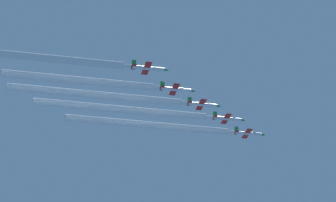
{
  "coord_description": "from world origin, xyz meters",
  "views": [
    {
      "loc": [
        268.3,
        -66.33,
        2.27
      ],
      "look_at": [
        -0.09,
        -10.24,
        138.43
      ],
      "focal_mm": 112.38,
      "sensor_mm": 36.0,
      "label": 1
    }
  ],
  "objects_px": {
    "jet_third_echelon": "(204,105)",
    "jet_fifth_echelon": "(149,68)",
    "jet_lead": "(249,133)",
    "jet_fourth_echelon": "(177,89)",
    "jet_second_echelon": "(228,119)"
  },
  "relations": [
    {
      "from": "jet_lead",
      "to": "jet_fifth_echelon",
      "type": "distance_m",
      "value": 64.23
    },
    {
      "from": "jet_second_echelon",
      "to": "jet_third_echelon",
      "type": "height_order",
      "value": "jet_second_echelon"
    },
    {
      "from": "jet_lead",
      "to": "jet_fourth_echelon",
      "type": "height_order",
      "value": "jet_lead"
    },
    {
      "from": "jet_third_echelon",
      "to": "jet_fifth_echelon",
      "type": "bearing_deg",
      "value": -40.22
    },
    {
      "from": "jet_third_echelon",
      "to": "jet_fifth_echelon",
      "type": "xyz_separation_m",
      "value": [
        24.85,
        -21.02,
        -3.23
      ]
    },
    {
      "from": "jet_fifth_echelon",
      "to": "jet_fourth_echelon",
      "type": "bearing_deg",
      "value": 141.08
    },
    {
      "from": "jet_second_echelon",
      "to": "jet_fourth_echelon",
      "type": "xyz_separation_m",
      "value": [
        23.24,
        -21.18,
        -3.73
      ]
    },
    {
      "from": "jet_lead",
      "to": "jet_fourth_echelon",
      "type": "distance_m",
      "value": 47.66
    },
    {
      "from": "jet_third_echelon",
      "to": "jet_fifth_echelon",
      "type": "distance_m",
      "value": 32.71
    },
    {
      "from": "jet_third_echelon",
      "to": "jet_fourth_echelon",
      "type": "relative_size",
      "value": 1.0
    },
    {
      "from": "jet_second_echelon",
      "to": "jet_fifth_echelon",
      "type": "relative_size",
      "value": 1.0
    },
    {
      "from": "jet_lead",
      "to": "jet_second_echelon",
      "type": "relative_size",
      "value": 1.0
    },
    {
      "from": "jet_second_echelon",
      "to": "jet_fifth_echelon",
      "type": "xyz_separation_m",
      "value": [
        36.12,
        -31.57,
        -4.88
      ]
    },
    {
      "from": "jet_lead",
      "to": "jet_fourth_echelon",
      "type": "bearing_deg",
      "value": -41.39
    },
    {
      "from": "jet_third_echelon",
      "to": "jet_fifth_echelon",
      "type": "relative_size",
      "value": 1.0
    }
  ]
}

